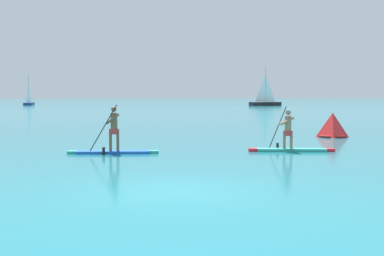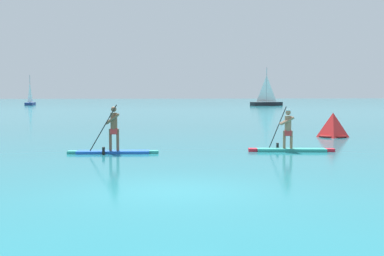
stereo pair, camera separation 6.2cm
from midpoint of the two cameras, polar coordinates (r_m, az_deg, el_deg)
ground at (r=12.06m, az=-1.84°, el=-7.04°), size 440.00×440.00×0.00m
paddleboarder_mid_center at (r=19.46m, az=-8.92°, el=-1.75°), size 3.50×0.90×1.92m
paddleboarder_far_right at (r=20.29m, az=11.16°, el=-1.67°), size 3.42×1.06×1.81m
race_marker_buoy at (r=27.45m, az=15.83°, el=0.20°), size 1.55×1.55×1.30m
sailboat_left_horizon at (r=105.47m, az=-17.95°, el=2.87°), size 1.80×5.39×6.04m
sailboat_right_horizon at (r=96.91m, az=8.50°, el=2.98°), size 6.45×3.34×7.30m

